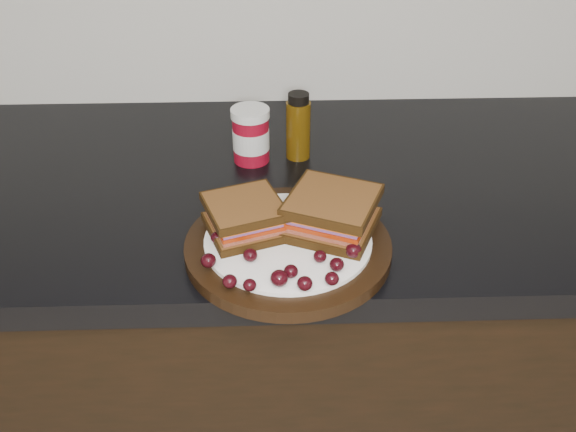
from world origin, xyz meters
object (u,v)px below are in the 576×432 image
(condiment_jar, at_px, (251,135))
(oil_bottle, at_px, (298,126))
(plate, at_px, (288,247))
(sandwich_left, at_px, (245,217))

(condiment_jar, relative_size, oil_bottle, 0.82)
(plate, xyz_separation_m, sandwich_left, (-0.06, 0.02, 0.04))
(plate, bearing_deg, sandwich_left, 161.14)
(plate, distance_m, condiment_jar, 0.27)
(plate, relative_size, condiment_jar, 2.99)
(sandwich_left, bearing_deg, condiment_jar, 69.47)
(sandwich_left, xyz_separation_m, oil_bottle, (0.08, 0.25, 0.01))
(plate, distance_m, oil_bottle, 0.28)
(plate, relative_size, sandwich_left, 2.85)
(sandwich_left, distance_m, condiment_jar, 0.24)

